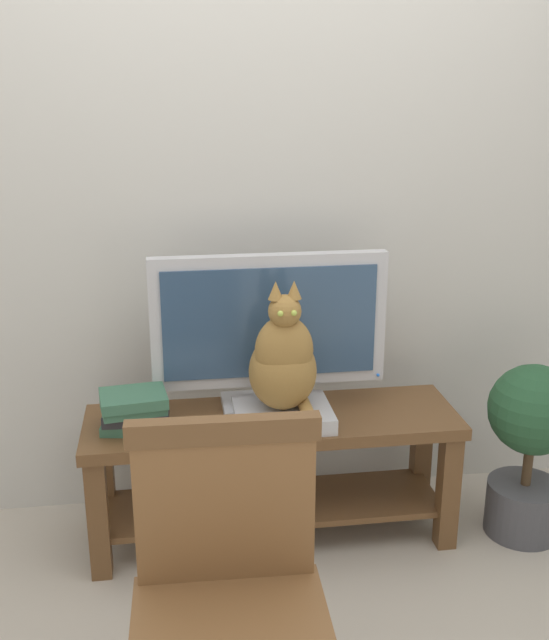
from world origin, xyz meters
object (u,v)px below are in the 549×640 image
(tv, at_px, (269,328))
(cat, at_px, (284,361))
(book_stack, at_px, (134,411))
(tv_stand, at_px, (273,454))
(potted_plant, at_px, (530,441))
(wooden_chair, at_px, (229,588))
(media_box, at_px, (283,415))

(tv, distance_m, cat, 0.16)
(cat, bearing_deg, tv, 101.90)
(book_stack, bearing_deg, tv, 13.66)
(tv_stand, bearing_deg, tv, 89.98)
(tv, xyz_separation_m, potted_plant, (0.94, -0.19, -0.42))
(cat, bearing_deg, tv_stand, 115.69)
(wooden_chair, xyz_separation_m, potted_plant, (1.19, 0.88, -0.15))
(tv_stand, bearing_deg, media_box, -60.31)
(tv_stand, xyz_separation_m, tv, (0.00, 0.08, 0.46))
(cat, height_order, wooden_chair, cat)
(tv, bearing_deg, media_box, -77.51)
(wooden_chair, distance_m, potted_plant, 1.48)
(media_box, distance_m, cat, 0.21)
(tv, height_order, wooden_chair, tv)
(media_box, xyz_separation_m, potted_plant, (0.91, -0.06, -0.14))
(tv_stand, distance_m, wooden_chair, 1.03)
(media_box, relative_size, cat, 0.72)
(cat, bearing_deg, book_stack, 177.36)
(tv, bearing_deg, book_stack, -166.34)
(wooden_chair, relative_size, potted_plant, 1.34)
(potted_plant, bearing_deg, wooden_chair, -143.57)
(cat, xyz_separation_m, potted_plant, (0.91, -0.05, -0.35))
(tv_stand, xyz_separation_m, wooden_chair, (-0.24, -0.98, 0.19))
(tv_stand, relative_size, cat, 2.85)
(media_box, relative_size, book_stack, 1.41)
(media_box, distance_m, potted_plant, 0.93)
(media_box, height_order, wooden_chair, wooden_chair)
(book_stack, distance_m, potted_plant, 1.44)
(tv, xyz_separation_m, wooden_chair, (-0.24, -1.06, -0.27))
(media_box, bearing_deg, tv_stand, 119.69)
(tv_stand, relative_size, tv, 1.59)
(tv_stand, relative_size, potted_plant, 1.99)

